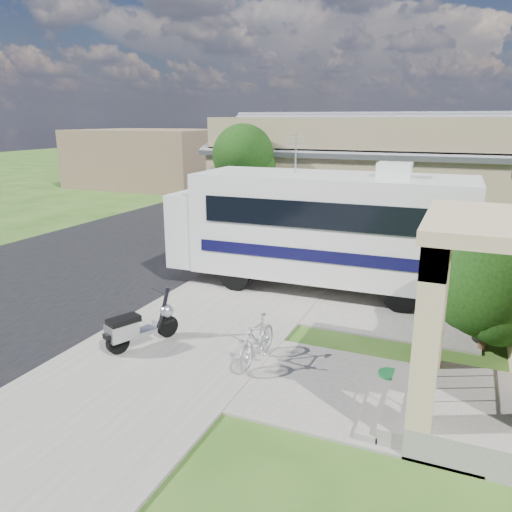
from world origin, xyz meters
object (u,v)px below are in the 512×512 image
at_px(motorhome, 320,225).
at_px(pickup_truck, 235,201).
at_px(scooter, 138,327).
at_px(garden_hose, 389,378).
at_px(bicycle, 257,343).
at_px(van, 275,184).
at_px(shrub, 494,282).

relative_size(motorhome, pickup_truck, 1.34).
distance_m(scooter, garden_hose, 5.18).
bearing_deg(garden_hose, bicycle, -173.79).
height_order(pickup_truck, van, pickup_truck).
relative_size(motorhome, bicycle, 5.41).
relative_size(van, garden_hose, 14.24).
height_order(shrub, garden_hose, shrub).
bearing_deg(shrub, bicycle, -149.08).
distance_m(shrub, van, 21.40).
relative_size(motorhome, garden_hose, 20.36).
bearing_deg(shrub, garden_hose, -126.67).
bearing_deg(bicycle, van, 112.14).
distance_m(motorhome, van, 17.07).
bearing_deg(scooter, bicycle, 31.04).
height_order(scooter, bicycle, scooter).
bearing_deg(pickup_truck, van, -83.15).
distance_m(scooter, van, 21.37).
bearing_deg(bicycle, garden_hose, 8.40).
distance_m(scooter, bicycle, 2.61).
height_order(pickup_truck, garden_hose, pickup_truck).
bearing_deg(pickup_truck, motorhome, 130.07).
distance_m(shrub, pickup_truck, 15.49).
relative_size(bicycle, pickup_truck, 0.25).
distance_m(pickup_truck, van, 7.10).
relative_size(scooter, pickup_truck, 0.26).
relative_size(pickup_truck, van, 1.07).
xyz_separation_m(pickup_truck, garden_hose, (9.34, -13.12, -0.78)).
bearing_deg(van, garden_hose, -69.25).
bearing_deg(bicycle, pickup_truck, 119.11).
distance_m(motorhome, shrub, 5.10).
bearing_deg(pickup_truck, bicycle, 118.70).
bearing_deg(bicycle, scooter, -170.27).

